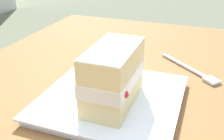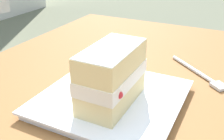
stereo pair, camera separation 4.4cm
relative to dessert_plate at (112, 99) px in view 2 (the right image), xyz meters
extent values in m
cylinder|color=brown|center=(0.47, 0.30, -0.39)|extent=(0.07, 0.07, 0.69)
cube|color=white|center=(0.00, 0.00, 0.00)|extent=(0.22, 0.22, 0.01)
cube|color=white|center=(0.00, 0.00, 0.01)|extent=(0.23, 0.23, 0.00)
cube|color=#EAD18C|center=(-0.02, -0.01, 0.03)|extent=(0.13, 0.07, 0.04)
cube|color=white|center=(-0.02, -0.01, 0.06)|extent=(0.13, 0.07, 0.02)
sphere|color=red|center=(-0.01, 0.02, 0.05)|extent=(0.02, 0.02, 0.02)
sphere|color=red|center=(0.01, 0.02, 0.05)|extent=(0.01, 0.01, 0.01)
sphere|color=red|center=(-0.06, -0.04, 0.05)|extent=(0.01, 0.01, 0.01)
cube|color=#EAD18C|center=(-0.02, -0.01, 0.09)|extent=(0.13, 0.07, 0.04)
cube|color=white|center=(-0.02, -0.01, 0.10)|extent=(0.13, 0.07, 0.00)
cylinder|color=silver|center=(0.20, -0.10, 0.00)|extent=(0.10, 0.11, 0.01)
cube|color=silver|center=(0.14, -0.16, 0.00)|extent=(0.04, 0.04, 0.01)
camera|label=1|loc=(-0.37, -0.14, 0.25)|focal=42.59mm
camera|label=2|loc=(-0.36, -0.18, 0.25)|focal=42.59mm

